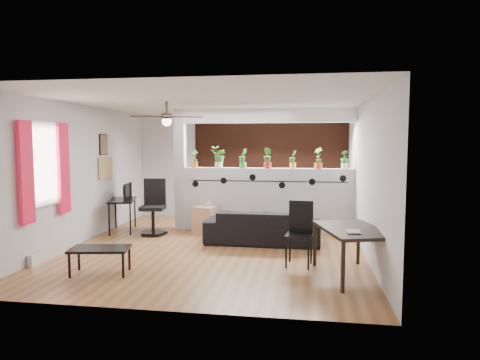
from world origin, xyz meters
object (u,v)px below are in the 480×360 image
object	(u,v)px
potted_plant_1	(219,156)
potted_plant_6	(345,159)
potted_plant_0	(195,158)
folding_chair	(300,227)
cup	(208,204)
ceiling_fan	(167,118)
computer_desk	(122,202)
sofa	(263,227)
coffee_table	(100,250)
office_chair	(154,210)
potted_plant_3	(268,157)
potted_plant_5	(319,157)
dining_table	(352,233)
cube_shelf	(205,219)
potted_plant_2	(243,158)
potted_plant_4	(293,159)

from	to	relation	value
potted_plant_1	potted_plant_6	distance (m)	2.63
potted_plant_0	folding_chair	world-z (taller)	potted_plant_0
cup	folding_chair	distance (m)	2.82
potted_plant_0	cup	bearing A→B (deg)	-43.73
ceiling_fan	computer_desk	size ratio (longest dim) A/B	1.13
potted_plant_1	folding_chair	bearing A→B (deg)	-53.34
potted_plant_6	sofa	world-z (taller)	potted_plant_6
computer_desk	coffee_table	xyz separation A→B (m)	(0.93, -2.85, -0.28)
office_chair	folding_chair	bearing A→B (deg)	-29.71
sofa	potted_plant_3	bearing A→B (deg)	-89.55
potted_plant_5	office_chair	world-z (taller)	potted_plant_5
dining_table	folding_chair	world-z (taller)	folding_chair
cup	computer_desk	size ratio (longest dim) A/B	0.12
potted_plant_5	office_chair	xyz separation A→B (m)	(-3.34, -0.67, -1.09)
potted_plant_0	cube_shelf	world-z (taller)	potted_plant_0
potted_plant_0	cup	size ratio (longest dim) A/B	3.00
cube_shelf	potted_plant_6	bearing A→B (deg)	23.05
potted_plant_5	cube_shelf	distance (m)	2.69
sofa	folding_chair	xyz separation A→B (m)	(0.71, -1.31, 0.29)
potted_plant_0	coffee_table	world-z (taller)	potted_plant_0
potted_plant_2	coffee_table	size ratio (longest dim) A/B	0.46
potted_plant_2	cup	distance (m)	1.24
dining_table	computer_desk	bearing A→B (deg)	151.60
folding_chair	ceiling_fan	bearing A→B (deg)	165.86
ceiling_fan	cube_shelf	distance (m)	2.53
cube_shelf	cup	bearing A→B (deg)	16.26
potted_plant_6	cube_shelf	bearing A→B (deg)	-173.21
cube_shelf	folding_chair	size ratio (longest dim) A/B	0.56
potted_plant_3	coffee_table	size ratio (longest dim) A/B	0.49
potted_plant_0	potted_plant_6	size ratio (longest dim) A/B	0.96
potted_plant_5	potted_plant_4	bearing A→B (deg)	180.00
computer_desk	folding_chair	size ratio (longest dim) A/B	1.07
potted_plant_1	cup	bearing A→B (deg)	-116.74
potted_plant_0	potted_plant_5	bearing A→B (deg)	0.00
potted_plant_4	office_chair	xyz separation A→B (m)	(-2.82, -0.67, -1.06)
dining_table	coffee_table	world-z (taller)	dining_table
potted_plant_4	coffee_table	size ratio (longest dim) A/B	0.43
potted_plant_6	computer_desk	xyz separation A→B (m)	(-4.63, -0.48, -0.93)
potted_plant_1	potted_plant_2	world-z (taller)	potted_plant_1
ceiling_fan	potted_plant_5	world-z (taller)	ceiling_fan
potted_plant_3	sofa	distance (m)	1.68
potted_plant_5	computer_desk	distance (m)	4.24
potted_plant_0	computer_desk	bearing A→B (deg)	-161.85
computer_desk	coffee_table	distance (m)	3.01
potted_plant_3	cup	xyz separation A→B (m)	(-1.22, -0.34, -0.98)
potted_plant_2	potted_plant_6	distance (m)	2.11
potted_plant_5	folding_chair	world-z (taller)	potted_plant_5
potted_plant_3	office_chair	world-z (taller)	potted_plant_3
potted_plant_3	computer_desk	distance (m)	3.23
potted_plant_5	cup	size ratio (longest dim) A/B	3.62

